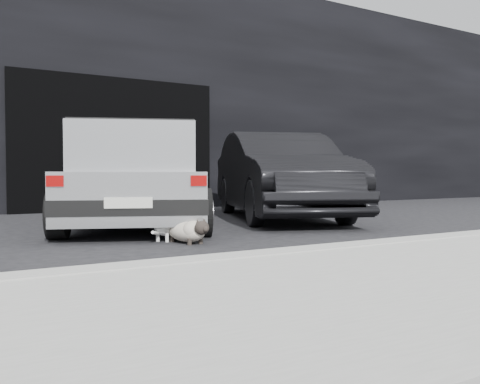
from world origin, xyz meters
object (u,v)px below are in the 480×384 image
silver_hatchback (137,173)px  second_car (279,175)px  cat_siamese (189,231)px  cat_white (171,225)px

silver_hatchback → second_car: second_car is taller
silver_hatchback → cat_siamese: size_ratio=4.96×
silver_hatchback → cat_siamese: silver_hatchback is taller
second_car → cat_siamese: bearing=-121.5°
silver_hatchback → cat_siamese: (-0.07, -1.82, -0.60)m
cat_siamese → cat_white: size_ratio=1.37×
second_car → cat_white: (-2.54, -1.61, -0.54)m
second_car → silver_hatchback: bearing=-156.3°
second_car → cat_white: 3.06m
silver_hatchback → cat_siamese: 1.92m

